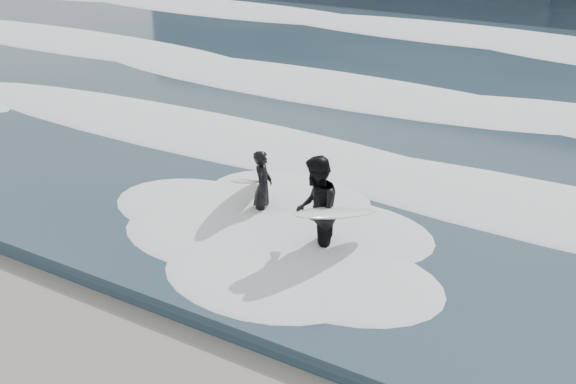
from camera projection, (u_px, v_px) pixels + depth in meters
name	position (u px, v px, depth m)	size (l,w,h in m)	color
sea	(560.00, 32.00, 31.40)	(90.00, 52.00, 0.30)	#263C4A
foam_near	(349.00, 173.00, 15.71)	(60.00, 3.20, 0.20)	white
foam_mid	(459.00, 97.00, 21.16)	(60.00, 4.00, 0.24)	white
foam_far	(538.00, 42.00, 28.16)	(60.00, 4.80, 0.30)	white
surfer_left	(258.00, 185.00, 14.15)	(1.31, 2.05, 1.51)	black
surfer_right	(318.00, 211.00, 12.53)	(1.49, 2.13, 1.98)	black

